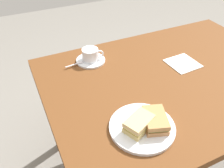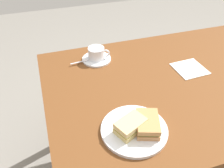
{
  "view_description": "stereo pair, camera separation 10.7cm",
  "coord_description": "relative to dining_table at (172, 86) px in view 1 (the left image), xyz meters",
  "views": [
    {
      "loc": [
        -0.68,
        -0.73,
        1.4
      ],
      "look_at": [
        -0.33,
        0.03,
        0.73
      ],
      "focal_mm": 38.12,
      "sensor_mm": 36.0,
      "label": 1
    },
    {
      "loc": [
        -0.58,
        -0.77,
        1.4
      ],
      "look_at": [
        -0.33,
        0.03,
        0.73
      ],
      "focal_mm": 38.12,
      "sensor_mm": 36.0,
      "label": 2
    }
  ],
  "objects": [
    {
      "name": "spoon",
      "position": [
        -0.41,
        0.29,
        0.08
      ],
      "size": [
        0.1,
        0.02,
        0.01
      ],
      "color": "silver",
      "rests_on": "coffee_saucer"
    },
    {
      "name": "coffee_cup",
      "position": [
        -0.33,
        0.29,
        0.12
      ],
      "size": [
        0.11,
        0.09,
        0.06
      ],
      "color": "silver",
      "rests_on": "coffee_saucer"
    },
    {
      "name": "coffee_saucer",
      "position": [
        -0.33,
        0.29,
        0.08
      ],
      "size": [
        0.15,
        0.15,
        0.01
      ],
      "primitive_type": "cylinder",
      "color": "silver",
      "rests_on": "dining_table"
    },
    {
      "name": "sandwich_back",
      "position": [
        -0.28,
        -0.24,
        0.11
      ],
      "size": [
        0.12,
        0.14,
        0.05
      ],
      "color": "#BB7F4E",
      "rests_on": "sandwich_plate"
    },
    {
      "name": "sandwich_plate",
      "position": [
        -0.32,
        -0.23,
        0.08
      ],
      "size": [
        0.25,
        0.25,
        0.01
      ],
      "primitive_type": "cylinder",
      "color": "silver",
      "rests_on": "dining_table"
    },
    {
      "name": "napkin",
      "position": [
        0.1,
        0.07,
        0.07
      ],
      "size": [
        0.16,
        0.16,
        0.0
      ],
      "primitive_type": "cube",
      "rotation": [
        0.0,
        0.0,
        0.05
      ],
      "color": "white",
      "rests_on": "dining_table"
    },
    {
      "name": "ground_plane",
      "position": [
        0.0,
        0.0,
        -0.63
      ],
      "size": [
        6.0,
        6.0,
        0.0
      ],
      "primitive_type": "plane",
      "color": "gray"
    },
    {
      "name": "dining_table",
      "position": [
        0.0,
        0.0,
        0.0
      ],
      "size": [
        1.27,
        0.9,
        0.7
      ],
      "color": "brown",
      "rests_on": "ground_plane"
    },
    {
      "name": "sandwich_front",
      "position": [
        -0.34,
        -0.23,
        0.11
      ],
      "size": [
        0.13,
        0.11,
        0.05
      ],
      "color": "#D1B870",
      "rests_on": "sandwich_plate"
    }
  ]
}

